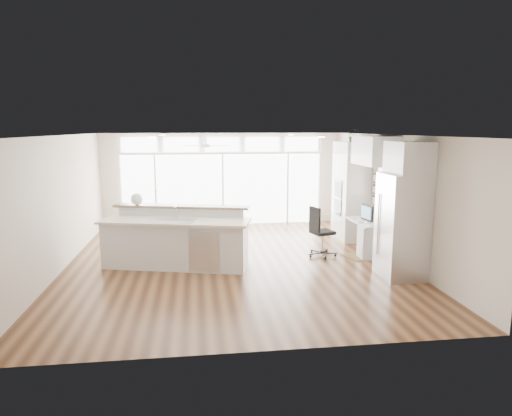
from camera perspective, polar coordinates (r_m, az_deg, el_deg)
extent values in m
cube|color=#3F2413|center=(9.87, -2.73, -6.85)|extent=(7.00, 8.00, 0.02)
cube|color=white|center=(9.45, -2.86, 9.08)|extent=(7.00, 8.00, 0.02)
cube|color=beige|center=(13.52, -4.20, 3.60)|extent=(7.00, 0.04, 2.70)
cube|color=beige|center=(5.68, 0.57, -5.31)|extent=(7.00, 0.04, 2.70)
cube|color=beige|center=(9.92, -23.38, 0.48)|extent=(0.04, 8.00, 2.70)
cube|color=beige|center=(10.45, 16.71, 1.33)|extent=(0.04, 8.00, 2.70)
cube|color=silver|center=(13.50, -4.17, 2.31)|extent=(5.80, 0.06, 2.08)
cube|color=silver|center=(13.39, -4.24, 7.96)|extent=(5.90, 0.06, 0.40)
cube|color=white|center=(10.68, 15.91, 2.63)|extent=(0.04, 0.85, 0.85)
cube|color=silver|center=(12.23, -6.30, 8.21)|extent=(1.16, 1.16, 0.32)
cube|color=white|center=(9.65, -2.96, 8.98)|extent=(3.40, 3.00, 0.02)
cube|color=silver|center=(12.00, 11.75, 2.13)|extent=(0.64, 1.20, 2.50)
cube|color=silver|center=(10.76, 14.00, -3.57)|extent=(0.72, 1.30, 0.76)
cube|color=silver|center=(10.50, 14.66, 6.95)|extent=(0.64, 1.30, 0.64)
cube|color=silver|center=(9.14, 17.80, -2.16)|extent=(0.76, 0.90, 2.00)
cube|color=silver|center=(9.00, 18.59, 5.98)|extent=(0.64, 0.90, 0.60)
cube|color=black|center=(11.27, 14.63, 2.28)|extent=(0.06, 0.22, 0.80)
cube|color=silver|center=(9.55, -10.04, -3.73)|extent=(3.25, 1.88, 1.22)
cube|color=#3E2C13|center=(10.62, 13.25, -5.80)|extent=(1.00, 0.86, 0.01)
cube|color=black|center=(10.30, 8.30, -2.95)|extent=(0.72, 0.69, 1.12)
sphere|color=white|center=(10.09, -14.67, 1.09)|extent=(0.32, 0.32, 0.26)
cube|color=black|center=(10.61, 13.73, -0.55)|extent=(0.15, 0.48, 0.40)
cube|color=silver|center=(10.59, 12.82, -1.59)|extent=(0.18, 0.35, 0.02)
imported|color=#2A5B27|center=(11.89, 11.98, 8.69)|extent=(0.32, 0.35, 0.25)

